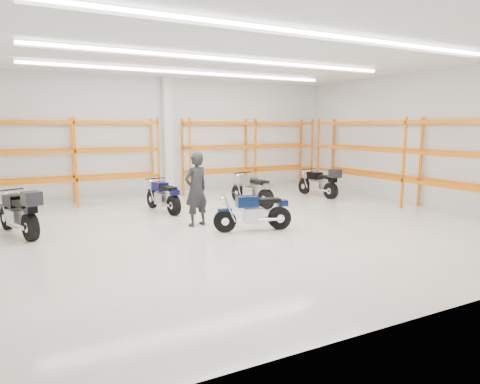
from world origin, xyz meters
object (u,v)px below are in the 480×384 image
motorcycle_main (256,213)px  motorcycle_back_d (321,183)px  standing_man (196,189)px  structural_column (168,138)px  motorcycle_back_c (253,191)px  motorcycle_back_a (20,213)px  motorcycle_back_b (164,197)px

motorcycle_main → motorcycle_back_d: (4.88, 3.56, 0.07)m
motorcycle_main → standing_man: 1.78m
motorcycle_back_d → standing_man: standing_man is taller
structural_column → motorcycle_main: bearing=-87.6°
motorcycle_back_c → standing_man: size_ratio=1.12×
motorcycle_main → motorcycle_back_d: bearing=36.1°
motorcycle_main → motorcycle_back_a: size_ratio=0.89×
motorcycle_main → motorcycle_back_c: (1.66, 3.11, 0.04)m
motorcycle_back_d → standing_man: size_ratio=1.10×
motorcycle_back_d → structural_column: structural_column is taller
standing_man → structural_column: 5.28m
motorcycle_main → motorcycle_back_d: size_ratio=0.92×
motorcycle_back_a → structural_column: 6.81m
standing_man → structural_column: size_ratio=0.44×
motorcycle_back_b → structural_column: (1.09, 2.79, 1.77)m
motorcycle_back_d → motorcycle_back_b: bearing=-179.5°
motorcycle_back_c → motorcycle_back_d: (3.22, 0.45, 0.02)m
standing_man → structural_column: bearing=-117.0°
motorcycle_back_b → motorcycle_back_d: bearing=0.5°
motorcycle_back_c → motorcycle_back_b: bearing=172.6°
motorcycle_main → motorcycle_back_a: 5.82m
motorcycle_main → motorcycle_back_d: motorcycle_back_d is taller
motorcycle_back_a → motorcycle_back_d: motorcycle_back_a is taller
motorcycle_back_b → motorcycle_back_d: size_ratio=0.95×
motorcycle_back_d → motorcycle_back_c: bearing=-172.1°
motorcycle_back_b → standing_man: 2.33m
motorcycle_main → standing_man: size_ratio=1.01×
motorcycle_back_a → motorcycle_back_d: (10.28, 1.40, -0.03)m
structural_column → standing_man: bearing=-100.0°
motorcycle_back_b → standing_man: standing_man is taller
motorcycle_back_b → motorcycle_back_a: bearing=-161.6°
motorcycle_back_c → structural_column: 4.10m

